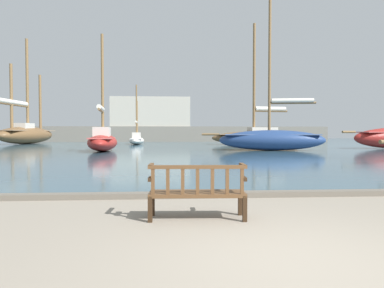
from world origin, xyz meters
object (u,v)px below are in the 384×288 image
(park_bench, at_px, (197,191))
(sailboat_distant_harbor, at_px, (103,140))
(sailboat_far_port, at_px, (137,139))
(sailboat_outer_port, at_px, (272,138))
(sailboat_nearest_port, at_px, (26,133))
(sailboat_mid_port, at_px, (257,136))

(park_bench, distance_m, sailboat_distant_harbor, 21.44)
(sailboat_far_port, bearing_deg, sailboat_outer_port, -52.44)
(sailboat_distant_harbor, height_order, sailboat_outer_port, sailboat_outer_port)
(sailboat_outer_port, height_order, sailboat_nearest_port, sailboat_nearest_port)
(park_bench, relative_size, sailboat_outer_port, 0.14)
(sailboat_outer_port, bearing_deg, sailboat_distant_harbor, 179.96)
(sailboat_nearest_port, bearing_deg, park_bench, -64.57)
(sailboat_outer_port, bearing_deg, sailboat_mid_port, 80.32)
(sailboat_distant_harbor, distance_m, sailboat_nearest_port, 22.42)
(sailboat_nearest_port, bearing_deg, sailboat_mid_port, -8.98)
(sailboat_distant_harbor, distance_m, sailboat_outer_port, 13.11)
(sailboat_mid_port, bearing_deg, sailboat_outer_port, -99.68)
(sailboat_mid_port, height_order, sailboat_outer_port, sailboat_mid_port)
(sailboat_nearest_port, bearing_deg, sailboat_outer_port, -34.95)
(sailboat_far_port, relative_size, sailboat_nearest_port, 0.54)
(sailboat_outer_port, bearing_deg, sailboat_far_port, 127.56)
(sailboat_outer_port, bearing_deg, sailboat_nearest_port, 145.05)
(sailboat_far_port, xyz_separation_m, sailboat_nearest_port, (-14.10, 2.63, 0.75))
(park_bench, relative_size, sailboat_nearest_port, 0.12)
(sailboat_mid_port, xyz_separation_m, sailboat_nearest_port, (-28.47, 4.50, 0.32))
(sailboat_mid_port, xyz_separation_m, sailboat_outer_port, (-2.35, -13.76, -0.12))
(sailboat_distant_harbor, xyz_separation_m, sailboat_far_port, (1.09, 15.62, -0.18))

